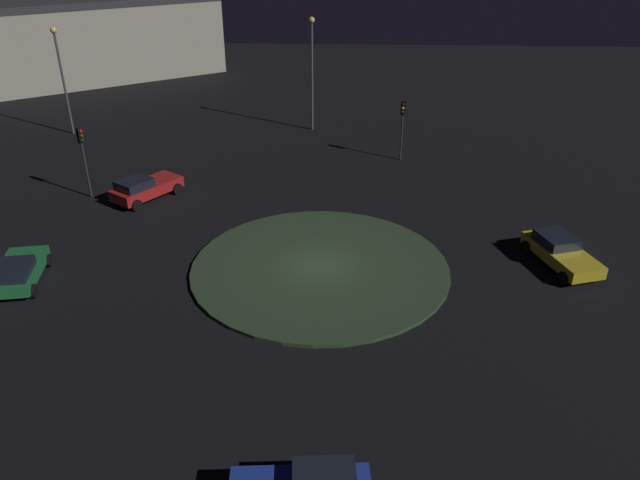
% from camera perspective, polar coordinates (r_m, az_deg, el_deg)
% --- Properties ---
extents(ground_plane, '(121.00, 121.00, 0.00)m').
position_cam_1_polar(ground_plane, '(29.73, 0.00, -2.69)').
color(ground_plane, black).
extents(roundabout_island, '(12.57, 12.57, 0.16)m').
position_cam_1_polar(roundabout_island, '(29.69, 0.00, -2.56)').
color(roundabout_island, '#2D4228').
rests_on(roundabout_island, ground_plane).
extents(car_red, '(3.90, 4.56, 1.50)m').
position_cam_1_polar(car_red, '(38.29, -16.16, 4.74)').
color(car_red, red).
rests_on(car_red, ground_plane).
extents(car_yellow, '(3.09, 4.75, 1.39)m').
position_cam_1_polar(car_yellow, '(32.03, 21.63, -0.98)').
color(car_yellow, gold).
rests_on(car_yellow, ground_plane).
extents(car_green, '(2.69, 4.18, 1.35)m').
position_cam_1_polar(car_green, '(31.41, -26.54, -2.65)').
color(car_green, '#1E7238').
rests_on(car_green, ground_plane).
extents(traffic_light_northwest, '(0.40, 0.37, 4.37)m').
position_cam_1_polar(traffic_light_northwest, '(38.95, -21.37, 7.97)').
color(traffic_light_northwest, '#2D2D2D').
rests_on(traffic_light_northwest, ground_plane).
extents(traffic_light_north, '(0.35, 0.39, 4.20)m').
position_cam_1_polar(traffic_light_north, '(42.94, 7.76, 11.21)').
color(traffic_light_north, '#2D2D2D').
rests_on(traffic_light_north, ground_plane).
extents(streetlamp_north, '(0.47, 0.47, 8.70)m').
position_cam_1_polar(streetlamp_north, '(48.88, -0.76, 16.32)').
color(streetlamp_north, '#4C4C51').
rests_on(streetlamp_north, ground_plane).
extents(streetlamp_northwest, '(0.48, 0.48, 8.14)m').
position_cam_1_polar(streetlamp_northwest, '(51.74, -23.14, 14.60)').
color(streetlamp_northwest, '#4C4C51').
rests_on(streetlamp_northwest, ground_plane).
extents(store_building, '(38.52, 33.29, 8.12)m').
position_cam_1_polar(store_building, '(71.94, -25.82, 16.41)').
color(store_building, '#ADA893').
rests_on(store_building, ground_plane).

